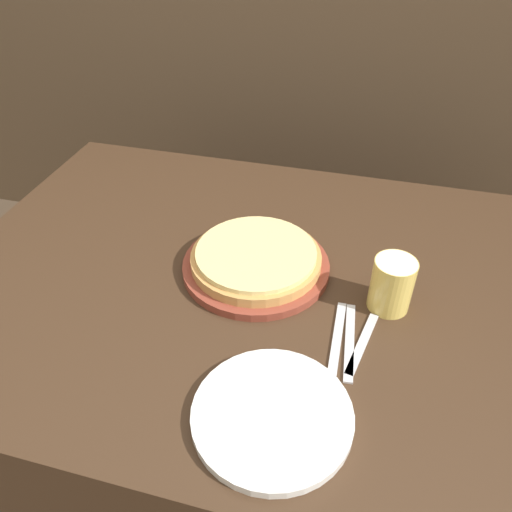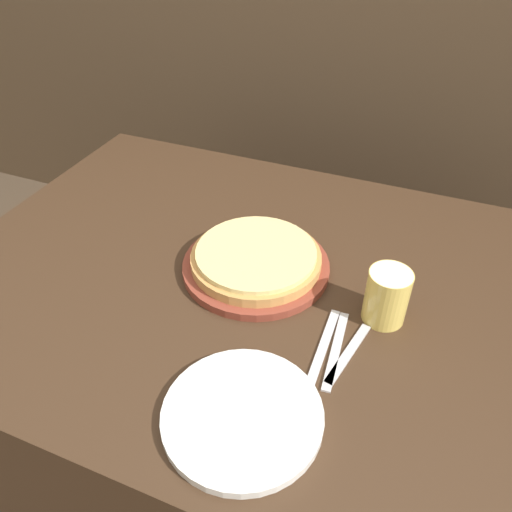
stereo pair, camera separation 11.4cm
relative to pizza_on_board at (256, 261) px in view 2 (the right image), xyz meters
name	(u,v)px [view 2 (the right image)]	position (x,y,z in m)	size (l,w,h in m)	color
ground_plane	(260,449)	(0.03, -0.02, -0.75)	(12.00, 12.00, 0.00)	#473828
dining_table	(261,378)	(0.03, -0.02, -0.39)	(1.49, 1.06, 0.73)	#3D2819
pizza_on_board	(256,261)	(0.00, 0.00, 0.00)	(0.34, 0.34, 0.06)	brown
beer_glass	(387,294)	(0.30, -0.04, 0.04)	(0.09, 0.09, 0.12)	#E5C65B
dinner_plate	(242,415)	(0.13, -0.38, -0.02)	(0.28, 0.28, 0.02)	white
fork	(323,346)	(0.21, -0.17, -0.02)	(0.02, 0.21, 0.00)	silver
dinner_knife	(336,350)	(0.24, -0.17, -0.02)	(0.03, 0.21, 0.00)	silver
spoon	(348,353)	(0.26, -0.17, -0.02)	(0.05, 0.17, 0.00)	silver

